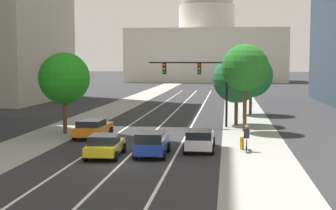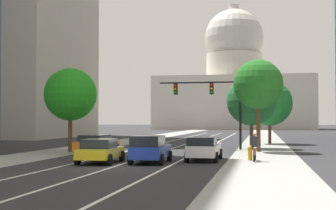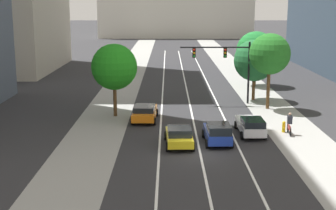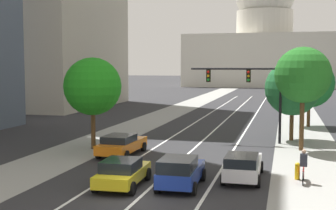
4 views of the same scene
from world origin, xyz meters
name	(u,v)px [view 4 (image 4 of 4)]	position (x,y,z in m)	size (l,w,h in m)	color
ground_plane	(235,112)	(0.00, 40.00, 0.00)	(400.00, 400.00, 0.00)	#2B2B2D
sidewalk_left	(167,114)	(-7.85, 35.00, 0.01)	(4.50, 130.00, 0.01)	gray
sidewalk_right	(299,117)	(7.85, 35.00, 0.01)	(4.50, 130.00, 0.01)	gray
lane_stripe_left	(190,125)	(-2.80, 25.00, 0.01)	(0.16, 90.00, 0.01)	white
lane_stripe_center	(219,126)	(0.00, 25.00, 0.01)	(0.16, 90.00, 0.01)	white
lane_stripe_right	(248,127)	(2.80, 25.00, 0.01)	(0.16, 90.00, 0.01)	white
capitol_building	(264,43)	(0.00, 114.62, 12.28)	(43.43, 22.53, 35.33)	beige
car_orange	(121,144)	(-4.20, 9.17, 0.74)	(2.25, 4.81, 1.40)	orange
car_blue	(180,171)	(1.41, 2.18, 0.83)	(2.02, 4.04, 1.60)	#1E389E
car_white	(243,165)	(4.20, 4.56, 0.77)	(1.95, 4.70, 1.46)	silver
car_yellow	(122,172)	(-1.40, 1.71, 0.73)	(2.14, 4.25, 1.40)	yellow
traffic_signal_mast	(251,85)	(3.69, 16.37, 4.42)	(6.98, 0.39, 6.22)	black
fire_hydrant	(297,171)	(6.95, 5.31, 0.46)	(0.26, 0.35, 0.91)	yellow
cyclist	(304,166)	(7.23, 4.71, 0.85)	(0.38, 1.70, 1.72)	black
street_tree_far_right	(292,88)	(6.78, 18.22, 4.14)	(4.31, 4.31, 6.31)	#51381E
street_tree_mid_right	(303,75)	(7.40, 13.90, 5.27)	(3.89, 3.89, 7.23)	#51381E
street_tree_near_left	(93,87)	(-6.95, 10.86, 4.46)	(4.09, 4.09, 6.52)	#51381E
street_tree_near_right	(309,83)	(8.46, 27.02, 4.25)	(4.74, 4.74, 6.63)	#51381E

